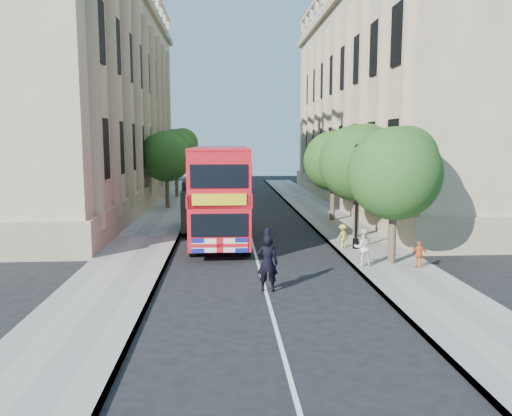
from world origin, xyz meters
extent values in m
plane|color=black|center=(0.00, 0.00, 0.00)|extent=(120.00, 120.00, 0.00)
cube|color=gray|center=(5.75, 10.00, 0.06)|extent=(3.50, 80.00, 0.12)
cube|color=gray|center=(-5.75, 10.00, 0.06)|extent=(3.50, 80.00, 0.12)
cube|color=tan|center=(13.80, 24.00, 9.00)|extent=(12.00, 38.00, 18.00)
cube|color=tan|center=(-13.80, 24.00, 9.00)|extent=(12.00, 38.00, 18.00)
cylinder|color=#473828|center=(5.80, 3.00, 1.43)|extent=(0.32, 0.32, 2.86)
sphere|color=#2B551C|center=(5.80, 3.00, 4.03)|extent=(4.00, 4.00, 4.00)
sphere|color=#2B551C|center=(6.40, 3.40, 4.68)|extent=(2.80, 2.80, 2.80)
sphere|color=#2B551C|center=(5.30, 2.70, 4.55)|extent=(2.60, 2.60, 2.60)
cylinder|color=#473828|center=(5.80, 9.00, 1.50)|extent=(0.32, 0.32, 2.99)
sphere|color=#2B551C|center=(5.80, 9.00, 4.22)|extent=(4.20, 4.20, 4.20)
sphere|color=#2B551C|center=(6.40, 9.40, 4.90)|extent=(2.94, 2.94, 2.94)
sphere|color=#2B551C|center=(5.30, 8.70, 4.76)|extent=(2.73, 2.73, 2.73)
cylinder|color=#473828|center=(5.80, 15.00, 1.45)|extent=(0.32, 0.32, 2.90)
sphere|color=#2B551C|center=(5.80, 15.00, 4.09)|extent=(4.00, 4.00, 4.00)
sphere|color=#2B551C|center=(6.40, 15.40, 4.75)|extent=(2.80, 2.80, 2.80)
sphere|color=#2B551C|center=(5.30, 14.70, 4.62)|extent=(2.60, 2.60, 2.60)
cylinder|color=#473828|center=(-6.00, 22.00, 1.50)|extent=(0.32, 0.32, 2.99)
sphere|color=#2B551C|center=(-6.00, 22.00, 4.22)|extent=(4.00, 4.00, 4.00)
sphere|color=#2B551C|center=(-5.40, 22.40, 4.90)|extent=(2.80, 2.80, 2.80)
sphere|color=#2B551C|center=(-6.50, 21.70, 4.76)|extent=(2.60, 2.60, 2.60)
cylinder|color=#473828|center=(-6.00, 30.00, 1.58)|extent=(0.32, 0.32, 3.17)
sphere|color=#2B551C|center=(-6.00, 30.00, 4.46)|extent=(4.20, 4.20, 4.20)
sphere|color=#2B551C|center=(-5.40, 30.40, 5.18)|extent=(2.94, 2.94, 2.94)
sphere|color=#2B551C|center=(-6.50, 29.70, 5.04)|extent=(2.73, 2.73, 2.73)
cylinder|color=black|center=(5.00, 6.00, 0.37)|extent=(0.30, 0.30, 0.50)
cylinder|color=black|center=(5.00, 6.00, 2.62)|extent=(0.14, 0.14, 5.00)
sphere|color=black|center=(5.00, 6.00, 5.12)|extent=(0.32, 0.32, 0.32)
cube|color=red|center=(-1.67, 9.09, 2.74)|extent=(2.88, 10.76, 4.47)
cube|color=black|center=(-1.67, 9.09, 1.75)|extent=(2.94, 10.08, 1.02)
cube|color=black|center=(-1.67, 9.09, 3.90)|extent=(2.94, 10.08, 1.02)
cube|color=yellow|center=(-1.70, 3.72, 2.88)|extent=(2.38, 0.09, 0.51)
cylinder|color=black|center=(-2.97, 5.31, 0.57)|extent=(0.32, 1.13, 1.13)
cylinder|color=black|center=(-0.41, 5.29, 0.57)|extent=(0.32, 1.13, 1.13)
cylinder|color=black|center=(-2.93, 12.66, 0.57)|extent=(0.32, 1.13, 1.13)
cylinder|color=black|center=(-0.37, 12.64, 0.57)|extent=(0.32, 1.13, 1.13)
cube|color=black|center=(-2.84, 10.56, 1.46)|extent=(2.22, 2.01, 2.27)
cube|color=black|center=(-2.81, 9.64, 1.73)|extent=(1.94, 0.16, 0.76)
cube|color=black|center=(-2.92, 12.93, 1.67)|extent=(2.27, 3.52, 2.70)
cube|color=black|center=(-2.90, 12.28, 0.38)|extent=(2.11, 5.24, 0.27)
cylinder|color=black|center=(-3.81, 10.42, 0.43)|extent=(0.27, 0.87, 0.86)
cylinder|color=black|center=(-1.87, 10.48, 0.43)|extent=(0.27, 0.87, 0.86)
cylinder|color=black|center=(-3.93, 13.98, 0.43)|extent=(0.27, 0.87, 0.86)
cylinder|color=black|center=(-1.99, 14.04, 0.43)|extent=(0.27, 0.87, 0.86)
imported|color=black|center=(0.07, -0.38, 1.03)|extent=(0.83, 0.62, 2.07)
imported|color=white|center=(4.40, 2.60, 0.92)|extent=(0.78, 0.61, 1.59)
imported|color=orange|center=(6.66, 2.10, 0.69)|extent=(0.70, 0.35, 1.14)
imported|color=#D2CC47|center=(4.40, 6.23, 0.71)|extent=(0.88, 0.76, 1.18)
camera|label=1|loc=(-1.47, -17.86, 5.40)|focal=35.00mm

